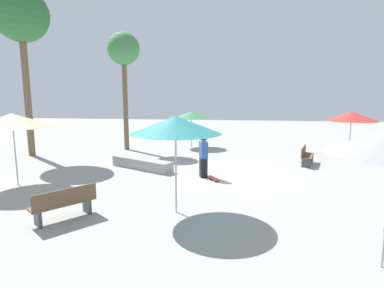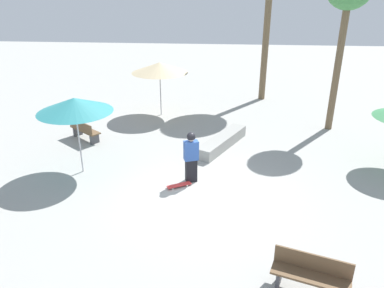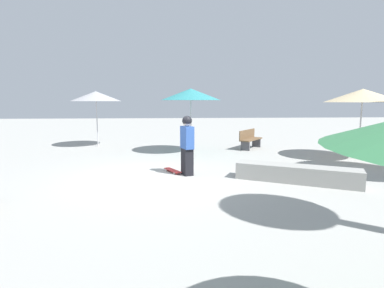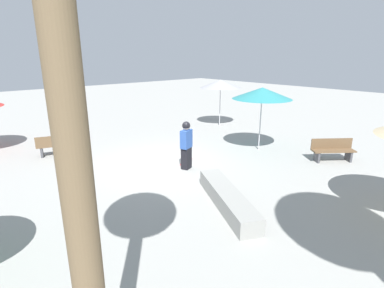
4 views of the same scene
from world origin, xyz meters
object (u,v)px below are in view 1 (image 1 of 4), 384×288
skateboard (213,178)px  shade_umbrella_green (191,115)px  shade_umbrella_tan (12,120)px  shade_umbrella_red (352,116)px  shade_umbrella_teal (176,125)px  concrete_ledge (142,164)px  bench_near (64,204)px  palm_tree_center_left (21,17)px  palm_tree_left (124,52)px  bench_far (306,156)px  skater_main (203,154)px

skateboard → shade_umbrella_green: bearing=165.6°
shade_umbrella_tan → shade_umbrella_green: size_ratio=1.18×
shade_umbrella_red → shade_umbrella_teal: bearing=50.2°
shade_umbrella_teal → concrete_ledge: bearing=-62.5°
bench_near → shade_umbrella_green: size_ratio=0.68×
bench_near → shade_umbrella_red: (-10.35, -10.02, 1.71)m
concrete_ledge → bench_near: (0.25, 5.67, 0.20)m
concrete_ledge → palm_tree_center_left: palm_tree_center_left is taller
palm_tree_left → bench_far: bearing=164.1°
shade_umbrella_tan → palm_tree_left: bearing=-99.0°
skateboard → bench_near: size_ratio=0.52×
skater_main → shade_umbrella_teal: bearing=-25.3°
shade_umbrella_red → palm_tree_left: (12.52, -0.33, 3.55)m
concrete_ledge → bench_far: size_ratio=1.85×
shade_umbrella_tan → palm_tree_left: palm_tree_left is taller
skateboard → shade_umbrella_red: 9.15m
skater_main → concrete_ledge: 3.08m
shade_umbrella_teal → skater_main: bearing=-95.3°
concrete_ledge → bench_near: bench_near is taller
bench_near → shade_umbrella_teal: size_ratio=0.58×
bench_far → palm_tree_left: (9.79, -2.79, 5.25)m
bench_far → shade_umbrella_teal: shade_umbrella_teal is taller
skateboard → palm_tree_center_left: palm_tree_center_left is taller
shade_umbrella_green → shade_umbrella_teal: (-1.16, 10.89, 0.35)m
shade_umbrella_red → bench_far: bearing=42.0°
skater_main → palm_tree_center_left: size_ratio=0.20×
shade_umbrella_red → palm_tree_left: palm_tree_left is taller
shade_umbrella_red → palm_tree_center_left: (16.92, 2.24, 4.99)m
bench_near → shade_umbrella_tan: bearing=90.1°
skater_main → bench_far: bearing=102.5°
shade_umbrella_green → palm_tree_center_left: size_ratio=0.26×
shade_umbrella_tan → bench_near: bearing=142.1°
concrete_ledge → bench_near: 5.67m
skater_main → palm_tree_left: size_ratio=0.25×
bench_far → skateboard: bearing=-33.5°
shade_umbrella_tan → palm_tree_left: 8.50m
shade_umbrella_teal → palm_tree_center_left: 12.50m
bench_far → shade_umbrella_red: 4.05m
skateboard → shade_umbrella_red: size_ratio=0.31×
skateboard → concrete_ledge: size_ratio=0.26×
skater_main → palm_tree_center_left: palm_tree_center_left is taller
shade_umbrella_red → palm_tree_left: 13.01m
bench_near → shade_umbrella_red: shade_umbrella_red is taller
shade_umbrella_tan → shade_umbrella_red: size_ratio=1.03×
skater_main → concrete_ledge: (2.83, -0.99, -0.70)m
bench_far → palm_tree_center_left: bearing=-72.6°
skater_main → palm_tree_center_left: (9.65, -3.11, 6.20)m
skater_main → skateboard: 1.03m
skater_main → shade_umbrella_green: bearing=171.9°
shade_umbrella_tan → shade_umbrella_red: 15.60m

